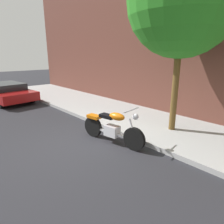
{
  "coord_description": "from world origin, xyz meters",
  "views": [
    {
      "loc": [
        4.6,
        -3.01,
        2.57
      ],
      "look_at": [
        0.45,
        0.68,
        0.96
      ],
      "focal_mm": 31.91,
      "sensor_mm": 36.0,
      "label": 1
    }
  ],
  "objects": [
    {
      "name": "motorcycle",
      "position": [
        0.45,
        0.68,
        0.47
      ],
      "size": [
        2.22,
        0.73,
        1.16
      ],
      "color": "black",
      "rests_on": "ground"
    },
    {
      "name": "sidewalk",
      "position": [
        0.0,
        2.79,
        0.07
      ],
      "size": [
        23.27,
        3.11,
        0.14
      ],
      "primitive_type": "cube",
      "color": "#A9A9A9",
      "rests_on": "ground"
    },
    {
      "name": "ground_plane",
      "position": [
        0.0,
        0.0,
        0.0
      ],
      "size": [
        60.0,
        60.0,
        0.0
      ],
      "primitive_type": "plane",
      "color": "#28282D"
    },
    {
      "name": "parked_car_red",
      "position": [
        -7.63,
        -0.11,
        0.55
      ],
      "size": [
        4.29,
        2.26,
        1.03
      ],
      "color": "black",
      "rests_on": "ground"
    },
    {
      "name": "street_tree",
      "position": [
        1.22,
        2.7,
        4.03
      ],
      "size": [
        3.22,
        3.22,
        5.65
      ],
      "color": "brown",
      "rests_on": "ground"
    },
    {
      "name": "building_facade",
      "position": [
        0.0,
        4.59,
        3.57
      ],
      "size": [
        23.27,
        0.5,
        7.14
      ],
      "primitive_type": "cube",
      "color": "brown",
      "rests_on": "ground"
    }
  ]
}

